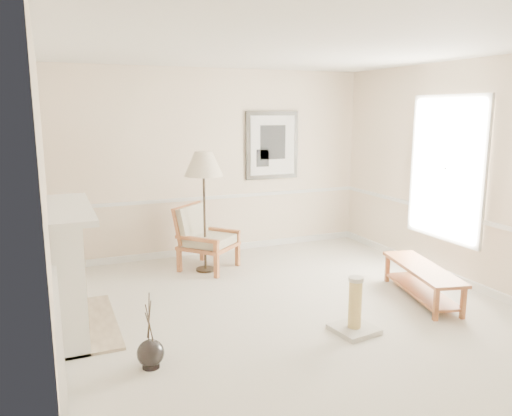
{
  "coord_description": "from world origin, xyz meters",
  "views": [
    {
      "loc": [
        -2.47,
        -4.72,
        2.27
      ],
      "look_at": [
        -0.19,
        0.7,
        1.11
      ],
      "focal_mm": 35.0,
      "sensor_mm": 36.0,
      "label": 1
    }
  ],
  "objects_px": {
    "floor_vase": "(151,354)",
    "scratching_post": "(355,315)",
    "armchair": "(202,235)",
    "bench": "(422,277)",
    "floor_lamp": "(204,167)"
  },
  "relations": [
    {
      "from": "floor_lamp",
      "to": "bench",
      "type": "relative_size",
      "value": 1.16
    },
    {
      "from": "bench",
      "to": "scratching_post",
      "type": "relative_size",
      "value": 2.46
    },
    {
      "from": "scratching_post",
      "to": "floor_lamp",
      "type": "bearing_deg",
      "value": 108.05
    },
    {
      "from": "floor_lamp",
      "to": "bench",
      "type": "bearing_deg",
      "value": -44.24
    },
    {
      "from": "armchair",
      "to": "floor_lamp",
      "type": "xyz_separation_m",
      "value": [
        -0.0,
        -0.14,
        0.99
      ]
    },
    {
      "from": "scratching_post",
      "to": "floor_vase",
      "type": "bearing_deg",
      "value": 177.7
    },
    {
      "from": "armchair",
      "to": "bench",
      "type": "distance_m",
      "value": 3.06
    },
    {
      "from": "bench",
      "to": "scratching_post",
      "type": "bearing_deg",
      "value": -159.6
    },
    {
      "from": "scratching_post",
      "to": "armchair",
      "type": "bearing_deg",
      "value": 107.14
    },
    {
      "from": "bench",
      "to": "floor_vase",
      "type": "bearing_deg",
      "value": -173.35
    },
    {
      "from": "floor_vase",
      "to": "scratching_post",
      "type": "distance_m",
      "value": 2.1
    },
    {
      "from": "floor_lamp",
      "to": "scratching_post",
      "type": "height_order",
      "value": "floor_lamp"
    },
    {
      "from": "floor_vase",
      "to": "bench",
      "type": "relative_size",
      "value": 0.49
    },
    {
      "from": "armchair",
      "to": "scratching_post",
      "type": "xyz_separation_m",
      "value": [
        0.83,
        -2.68,
        -0.31
      ]
    },
    {
      "from": "bench",
      "to": "floor_lamp",
      "type": "bearing_deg",
      "value": 135.76
    }
  ]
}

